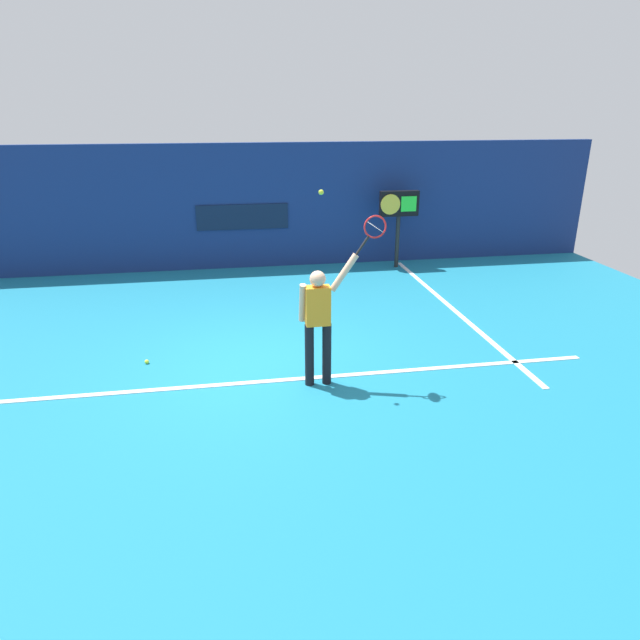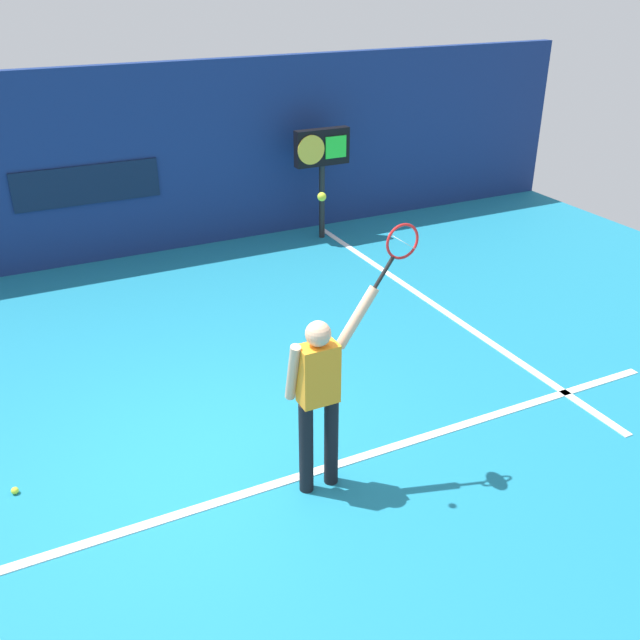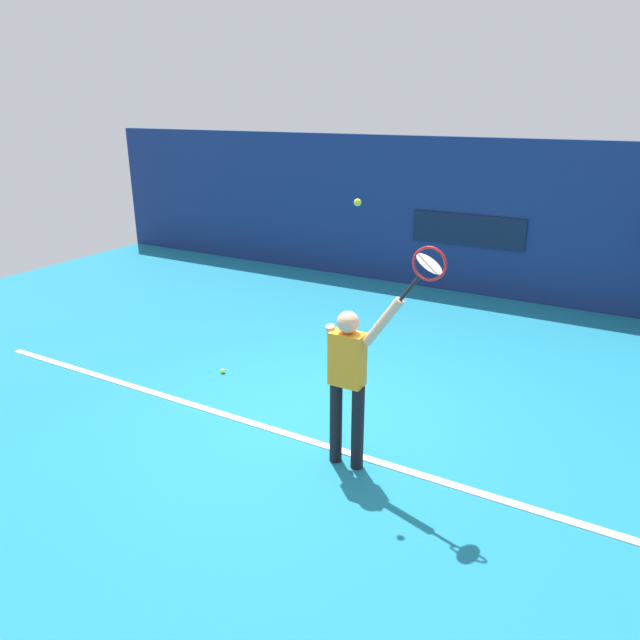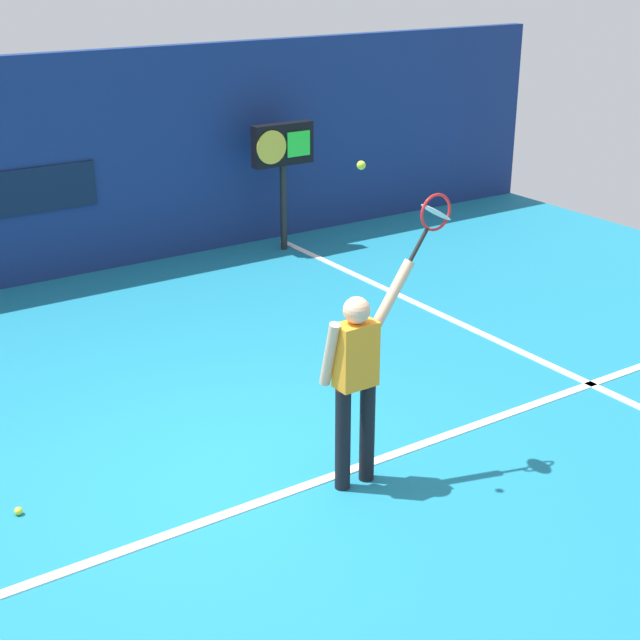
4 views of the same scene
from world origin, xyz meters
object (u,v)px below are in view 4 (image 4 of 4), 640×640
(tennis_player, at_px, (356,375))
(scoreboard_clock, at_px, (283,151))
(spare_ball, at_px, (18,511))
(tennis_ball, at_px, (361,165))
(tennis_racket, at_px, (434,216))

(tennis_player, xyz_separation_m, scoreboard_clock, (2.98, 5.93, 0.47))
(tennis_player, height_order, spare_ball, tennis_player)
(tennis_ball, bearing_deg, spare_ball, 157.37)
(tennis_player, bearing_deg, spare_ball, 156.29)
(tennis_player, distance_m, tennis_racket, 1.43)
(scoreboard_clock, bearing_deg, spare_ball, -138.77)
(scoreboard_clock, xyz_separation_m, spare_ball, (-5.50, -4.82, -1.45))
(tennis_racket, distance_m, scoreboard_clock, 6.39)
(tennis_player, height_order, tennis_racket, tennis_racket)
(tennis_player, bearing_deg, tennis_ball, 41.51)
(tennis_player, distance_m, spare_ball, 2.93)
(scoreboard_clock, height_order, spare_ball, scoreboard_clock)
(tennis_racket, xyz_separation_m, spare_ball, (-3.27, 1.11, -2.20))
(tennis_ball, bearing_deg, tennis_racket, -3.48)
(spare_ball, bearing_deg, scoreboard_clock, 41.23)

